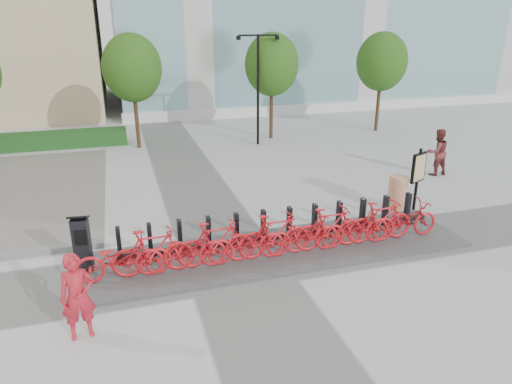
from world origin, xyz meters
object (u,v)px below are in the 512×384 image
object	(u,v)px
worker_red	(78,297)
pedestrian	(437,152)
construction_barrel	(397,193)
map_sign	(418,170)
bike_0	(120,258)
kiosk	(82,244)

from	to	relation	value
worker_red	pedestrian	distance (m)	13.89
construction_barrel	map_sign	size ratio (longest dim) A/B	0.55
bike_0	pedestrian	size ratio (longest dim) A/B	1.07
worker_red	construction_barrel	size ratio (longest dim) A/B	1.53
pedestrian	bike_0	bearing A→B (deg)	21.78
pedestrian	worker_red	bearing A→B (deg)	27.37
worker_red	construction_barrel	world-z (taller)	worker_red
worker_red	construction_barrel	distance (m)	9.66
kiosk	pedestrian	world-z (taller)	pedestrian
bike_0	pedestrian	xyz separation A→B (m)	(11.65, 4.54, 0.31)
kiosk	map_sign	size ratio (longest dim) A/B	0.71
bike_0	kiosk	world-z (taller)	kiosk
kiosk	worker_red	distance (m)	2.38
map_sign	pedestrian	bearing A→B (deg)	20.56
kiosk	map_sign	world-z (taller)	map_sign
kiosk	map_sign	distance (m)	9.57
bike_0	kiosk	size ratio (longest dim) A/B	1.36
kiosk	construction_barrel	world-z (taller)	kiosk
kiosk	worker_red	xyz separation A→B (m)	(0.05, -2.38, 0.08)
kiosk	pedestrian	distance (m)	13.04
kiosk	worker_red	world-z (taller)	worker_red
bike_0	pedestrian	world-z (taller)	pedestrian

